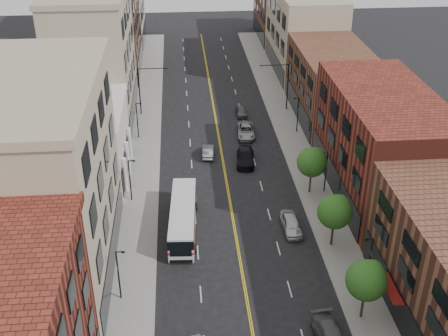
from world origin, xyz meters
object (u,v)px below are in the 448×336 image
object	(u,v)px
car_lane_a	(245,157)
car_lane_c	(241,111)
car_lane_behind	(208,152)
city_bus	(183,217)
car_lane_b	(246,131)
car_parked_far	(291,224)

from	to	relation	value
car_lane_a	car_lane_c	size ratio (longest dim) A/B	1.44
car_lane_behind	car_lane_c	distance (m)	13.77
city_bus	car_lane_a	distance (m)	16.13
car_lane_b	car_lane_behind	bearing A→B (deg)	-130.23
city_bus	car_lane_behind	distance (m)	16.56
car_lane_behind	car_lane_b	distance (m)	7.91
car_lane_b	car_lane_c	world-z (taller)	car_lane_b
car_lane_c	car_lane_behind	bearing A→B (deg)	-114.79
car_lane_a	car_lane_b	distance (m)	7.89
car_lane_a	car_lane_b	bearing A→B (deg)	89.05
car_lane_behind	car_lane_b	world-z (taller)	car_lane_b
city_bus	car_lane_b	xyz separation A→B (m)	(9.13, 21.74, -0.97)
car_lane_a	car_parked_far	bearing A→B (deg)	-72.04
city_bus	car_lane_behind	xyz separation A→B (m)	(3.52, 16.15, -1.06)
car_parked_far	car_lane_a	size ratio (longest dim) A/B	0.85
car_lane_behind	car_lane_c	xyz separation A→B (m)	(5.70, 12.54, -0.01)
city_bus	car_parked_far	size ratio (longest dim) A/B	2.52
car_lane_b	car_parked_far	bearing A→B (deg)	-80.13
car_parked_far	car_lane_c	distance (m)	29.70
car_parked_far	car_lane_behind	size ratio (longest dim) A/B	1.17
city_bus	car_lane_behind	size ratio (longest dim) A/B	2.95
city_bus	car_parked_far	bearing A→B (deg)	-1.62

